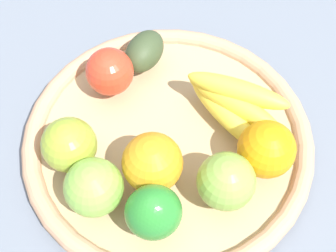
% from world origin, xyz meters
% --- Properties ---
extents(ground_plane, '(2.40, 2.40, 0.00)m').
position_xyz_m(ground_plane, '(0.00, 0.00, 0.00)').
color(ground_plane, slate).
rests_on(ground_plane, ground).
extents(basket, '(0.44, 0.44, 0.03)m').
position_xyz_m(basket, '(0.00, 0.00, 0.02)').
color(basket, tan).
rests_on(basket, ground_plane).
extents(apple_1, '(0.10, 0.10, 0.07)m').
position_xyz_m(apple_1, '(0.06, 0.11, 0.07)').
color(apple_1, red).
rests_on(apple_1, basket).
extents(banana_bunch, '(0.12, 0.16, 0.06)m').
position_xyz_m(banana_bunch, '(0.06, -0.08, 0.07)').
color(banana_bunch, yellow).
rests_on(banana_bunch, basket).
extents(apple_0, '(0.11, 0.11, 0.08)m').
position_xyz_m(apple_0, '(-0.13, 0.06, 0.07)').
color(apple_0, '#82BB46').
rests_on(apple_0, basket).
extents(apple_2, '(0.11, 0.11, 0.08)m').
position_xyz_m(apple_2, '(-0.07, -0.10, 0.07)').
color(apple_2, '#82AE45').
rests_on(apple_2, basket).
extents(avocado, '(0.09, 0.07, 0.05)m').
position_xyz_m(avocado, '(0.12, 0.07, 0.06)').
color(avocado, '#37472A').
rests_on(avocado, basket).
extents(orange_1, '(0.09, 0.09, 0.08)m').
position_xyz_m(orange_1, '(-0.07, 0.00, 0.08)').
color(orange_1, orange).
rests_on(orange_1, basket).
extents(bell_pepper, '(0.09, 0.09, 0.08)m').
position_xyz_m(bell_pepper, '(-0.14, -0.02, 0.08)').
color(bell_pepper, '#2A842D').
rests_on(bell_pepper, basket).
extents(apple_3, '(0.09, 0.09, 0.08)m').
position_xyz_m(apple_3, '(-0.08, 0.12, 0.07)').
color(apple_3, '#8FA731').
rests_on(apple_3, basket).
extents(orange_0, '(0.09, 0.09, 0.08)m').
position_xyz_m(orange_0, '(-0.01, -0.14, 0.07)').
color(orange_0, orange).
rests_on(orange_0, basket).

